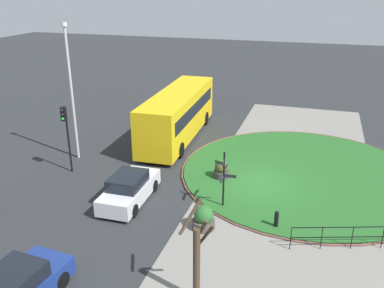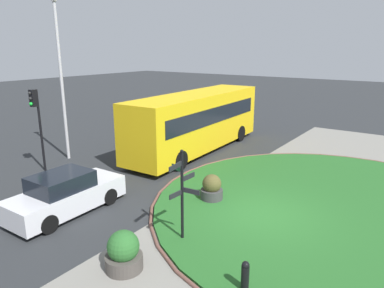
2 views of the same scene
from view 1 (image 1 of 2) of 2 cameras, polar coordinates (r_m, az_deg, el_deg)
The scene contains 15 objects.
ground at distance 23.00m, azimuth 9.31°, elevation -5.63°, with size 120.00×120.00×0.00m, color #282B2D.
sidewalk_paving at distance 22.87m, azimuth 13.16°, elevation -6.06°, with size 32.00×8.91×0.02m, color gray.
grass_island at distance 24.80m, azimuth 15.17°, elevation -3.91°, with size 13.95×13.95×0.10m, color #235B23.
grass_kerb_ring at distance 24.80m, azimuth 15.17°, elevation -3.90°, with size 14.26×14.26×0.11m, color brown.
signpost_directional at distance 19.85m, azimuth 4.44°, elevation -4.42°, with size 1.33×1.09×2.96m.
bollard_foreground at distance 19.17m, azimuth 11.60°, elevation -10.17°, with size 0.20×0.20×0.88m.
railing_grass_edge at distance 18.55m, azimuth 21.35°, elevation -11.61°, with size 1.66×4.86×1.07m.
bus_yellow at distance 28.94m, azimuth -1.95°, elevation 4.22°, with size 10.68×2.91×3.34m.
car_near_lane at distance 15.95m, azimuth -23.09°, elevation -17.92°, with size 4.04×2.09×1.47m.
car_far_lane at distance 21.01m, azimuth -8.67°, elevation -6.16°, with size 4.34×1.84×1.53m.
traffic_light_near at distance 24.15m, azimuth -17.10°, elevation 2.51°, with size 0.49×0.29×3.98m.
lamppost_tall at distance 25.79m, azimuth -16.37°, elevation 7.30°, with size 0.32×0.32×8.28m.
planter_near_signpost at distance 23.24m, azimuth 4.09°, elevation -3.71°, with size 0.88×0.88×1.09m.
planter_kerbside at distance 18.73m, azimuth 1.61°, elevation -10.28°, with size 1.02×1.02×1.15m.
street_tree_bare at distance 14.35m, azimuth 0.71°, elevation -15.49°, with size 0.77×1.25×3.74m.
Camera 1 is at (-20.37, -2.56, 10.35)m, focal length 38.52 mm.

